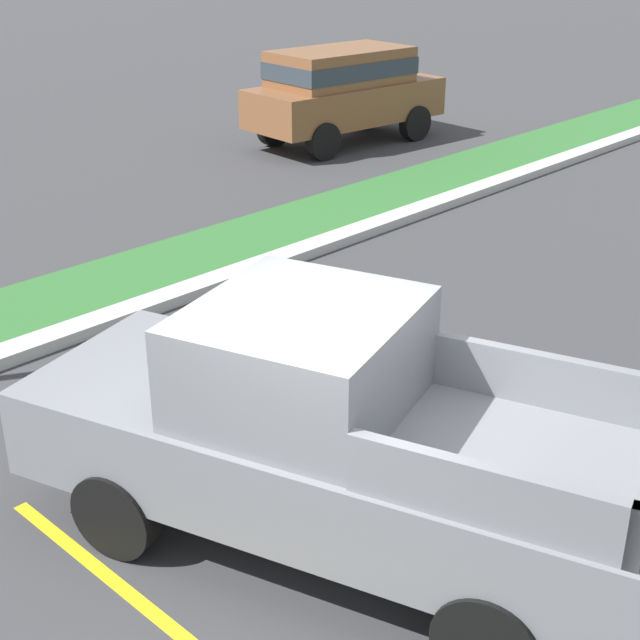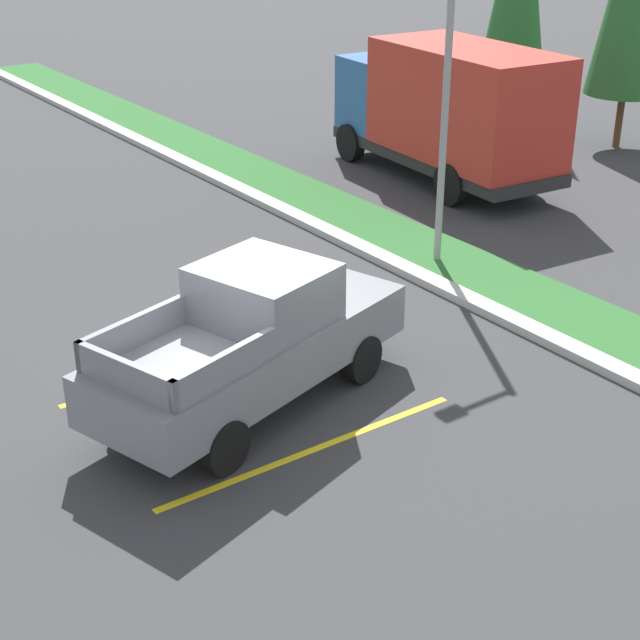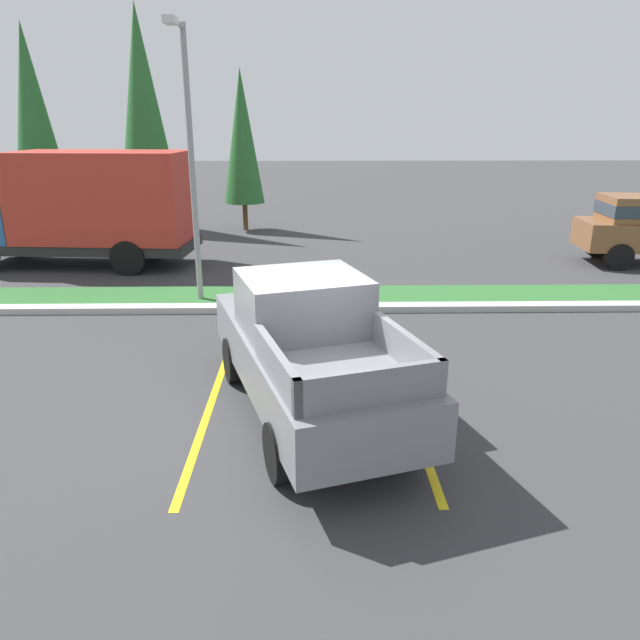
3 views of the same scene
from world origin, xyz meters
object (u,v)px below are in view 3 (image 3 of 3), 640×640
object	(u,v)px
cypress_tree_leftmost	(33,112)
cypress_tree_left_inner	(142,101)
street_light	(189,148)
cypress_tree_center	(242,137)
pickup_truck_main	(308,348)
cargo_truck_distant	(83,205)

from	to	relation	value
cypress_tree_leftmost	cypress_tree_left_inner	distance (m)	4.17
street_light	cypress_tree_left_inner	world-z (taller)	cypress_tree_left_inner
cypress_tree_left_inner	cypress_tree_center	distance (m)	3.98
cypress_tree_leftmost	cypress_tree_center	size ratio (longest dim) A/B	1.25
cypress_tree_leftmost	cypress_tree_left_inner	bearing A→B (deg)	2.42
pickup_truck_main	cargo_truck_distant	world-z (taller)	cargo_truck_distant
street_light	cypress_tree_leftmost	xyz separation A→B (m)	(-7.78, 10.02, 0.90)
street_light	cypress_tree_leftmost	distance (m)	12.72
cargo_truck_distant	cypress_tree_center	distance (m)	7.65
cypress_tree_center	cargo_truck_distant	bearing A→B (deg)	-124.26
cargo_truck_distant	street_light	bearing A→B (deg)	-44.77
pickup_truck_main	cargo_truck_distant	bearing A→B (deg)	124.44
cypress_tree_leftmost	cypress_tree_left_inner	world-z (taller)	cypress_tree_left_inner
pickup_truck_main	cypress_tree_center	distance (m)	16.39
cypress_tree_center	cypress_tree_left_inner	bearing A→B (deg)	179.92
cypress_tree_left_inner	cypress_tree_center	world-z (taller)	cypress_tree_left_inner
street_light	cypress_tree_center	distance (m)	10.19
cargo_truck_distant	cypress_tree_leftmost	distance (m)	7.54
pickup_truck_main	cargo_truck_distant	distance (m)	11.95
street_light	cypress_tree_center	bearing A→B (deg)	89.37
pickup_truck_main	cypress_tree_center	bearing A→B (deg)	99.09
cargo_truck_distant	cypress_tree_center	world-z (taller)	cypress_tree_center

